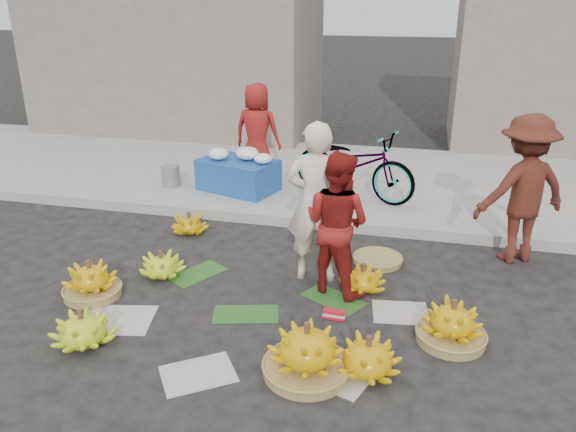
% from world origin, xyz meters
% --- Properties ---
extents(ground, '(80.00, 80.00, 0.00)m').
position_xyz_m(ground, '(0.00, 0.00, 0.00)').
color(ground, black).
rests_on(ground, ground).
extents(curb, '(40.00, 0.25, 0.15)m').
position_xyz_m(curb, '(0.00, 2.20, 0.07)').
color(curb, gray).
rests_on(curb, ground).
extents(sidewalk, '(40.00, 4.00, 0.12)m').
position_xyz_m(sidewalk, '(0.00, 4.30, 0.06)').
color(sidewalk, gray).
rests_on(sidewalk, ground).
extents(building_left, '(6.00, 3.00, 4.00)m').
position_xyz_m(building_left, '(-4.00, 7.20, 2.00)').
color(building_left, gray).
rests_on(building_left, sidewalk).
extents(newspaper_scatter, '(3.20, 1.80, 0.00)m').
position_xyz_m(newspaper_scatter, '(0.00, -0.80, 0.00)').
color(newspaper_scatter, beige).
rests_on(newspaper_scatter, ground).
extents(banana_leaves, '(2.00, 1.00, 0.00)m').
position_xyz_m(banana_leaves, '(-0.10, 0.20, 0.00)').
color(banana_leaves, '#1E4F1A').
rests_on(banana_leaves, ground).
extents(banana_bunch_0, '(0.64, 0.64, 0.42)m').
position_xyz_m(banana_bunch_0, '(-1.79, -0.23, 0.18)').
color(banana_bunch_0, olive).
rests_on(banana_bunch_0, ground).
extents(banana_bunch_1, '(0.61, 0.61, 0.36)m').
position_xyz_m(banana_bunch_1, '(-1.38, -1.04, 0.16)').
color(banana_bunch_1, '#97C11B').
rests_on(banana_bunch_1, ground).
extents(banana_bunch_2, '(0.83, 0.83, 0.49)m').
position_xyz_m(banana_bunch_2, '(0.68, -0.97, 0.22)').
color(banana_bunch_2, olive).
rests_on(banana_bunch_2, ground).
extents(banana_bunch_3, '(0.73, 0.73, 0.36)m').
position_xyz_m(banana_bunch_3, '(1.18, -0.84, 0.16)').
color(banana_bunch_3, '#DCAE0B').
rests_on(banana_bunch_3, ground).
extents(banana_bunch_4, '(0.62, 0.62, 0.43)m').
position_xyz_m(banana_bunch_4, '(1.87, -0.20, 0.18)').
color(banana_bunch_4, olive).
rests_on(banana_bunch_4, ground).
extents(banana_bunch_5, '(0.58, 0.58, 0.31)m').
position_xyz_m(banana_bunch_5, '(0.97, 0.58, 0.13)').
color(banana_bunch_5, '#DCAE0B').
rests_on(banana_bunch_5, ground).
extents(banana_bunch_6, '(0.56, 0.56, 0.32)m').
position_xyz_m(banana_bunch_6, '(-1.27, 0.35, 0.14)').
color(banana_bunch_6, '#97C11B').
rests_on(banana_bunch_6, ground).
extents(banana_bunch_7, '(0.53, 0.53, 0.30)m').
position_xyz_m(banana_bunch_7, '(-1.45, 1.58, 0.12)').
color(banana_bunch_7, '#DCAE0B').
rests_on(banana_bunch_7, ground).
extents(basket_spare, '(0.60, 0.60, 0.07)m').
position_xyz_m(basket_spare, '(1.07, 1.29, 0.03)').
color(basket_spare, olive).
rests_on(basket_spare, ground).
extents(incense_stack, '(0.23, 0.08, 0.09)m').
position_xyz_m(incense_stack, '(0.77, -0.08, 0.05)').
color(incense_stack, red).
rests_on(incense_stack, ground).
extents(vendor_cream, '(0.69, 0.48, 1.78)m').
position_xyz_m(vendor_cream, '(0.41, 0.75, 0.89)').
color(vendor_cream, white).
rests_on(vendor_cream, ground).
extents(vendor_red, '(0.92, 0.83, 1.54)m').
position_xyz_m(vendor_red, '(0.67, 0.53, 0.77)').
color(vendor_red, maroon).
rests_on(vendor_red, ground).
extents(man_striped, '(1.31, 1.11, 1.76)m').
position_xyz_m(man_striped, '(2.64, 1.78, 0.88)').
color(man_striped, maroon).
rests_on(man_striped, ground).
extents(flower_table, '(1.32, 1.04, 0.67)m').
position_xyz_m(flower_table, '(-1.26, 3.10, 0.40)').
color(flower_table, '#164292').
rests_on(flower_table, sidewalk).
extents(grey_bucket, '(0.29, 0.29, 0.33)m').
position_xyz_m(grey_bucket, '(-2.38, 3.02, 0.28)').
color(grey_bucket, slate).
rests_on(grey_bucket, sidewalk).
extents(flower_vendor, '(0.80, 0.55, 1.56)m').
position_xyz_m(flower_vendor, '(-1.15, 3.76, 0.90)').
color(flower_vendor, maroon).
rests_on(flower_vendor, sidewalk).
extents(bicycle, '(1.28, 2.06, 1.02)m').
position_xyz_m(bicycle, '(0.51, 3.21, 0.63)').
color(bicycle, gray).
rests_on(bicycle, sidewalk).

